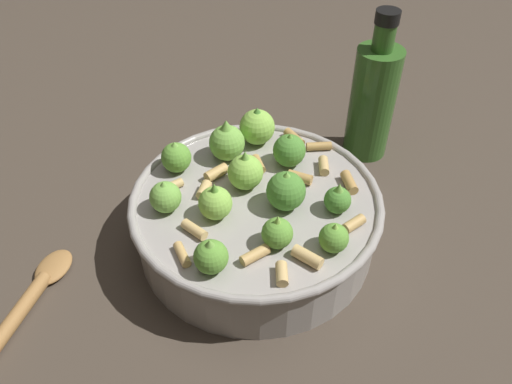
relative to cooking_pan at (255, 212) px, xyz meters
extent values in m
plane|color=#42382D|center=(0.00, 0.00, -0.04)|extent=(2.40, 2.40, 0.00)
cylinder|color=#9E9993|center=(0.00, 0.00, -0.01)|extent=(0.27, 0.27, 0.07)
torus|color=#9E9993|center=(0.00, 0.00, 0.02)|extent=(0.28, 0.28, 0.01)
sphere|color=#8CC64C|center=(0.09, 0.05, 0.05)|extent=(0.04, 0.04, 0.04)
cone|color=#4C8933|center=(0.09, 0.05, 0.07)|extent=(0.02, 0.02, 0.01)
sphere|color=#8CC64C|center=(0.01, 0.02, 0.04)|extent=(0.04, 0.04, 0.04)
cone|color=#75B247|center=(0.01, 0.02, 0.06)|extent=(0.02, 0.02, 0.02)
sphere|color=#75B247|center=(-0.07, 0.07, 0.04)|extent=(0.03, 0.03, 0.03)
cone|color=#75B247|center=(-0.07, 0.07, 0.06)|extent=(0.02, 0.02, 0.01)
sphere|color=#4C8933|center=(0.07, 0.00, 0.04)|extent=(0.04, 0.04, 0.04)
cone|color=#609E38|center=(0.07, 0.00, 0.06)|extent=(0.02, 0.02, 0.01)
sphere|color=#4C8933|center=(0.03, -0.09, 0.04)|extent=(0.03, 0.03, 0.03)
cone|color=#75B247|center=(0.03, -0.09, 0.05)|extent=(0.02, 0.02, 0.01)
sphere|color=#609E38|center=(-0.02, -0.11, 0.04)|extent=(0.03, 0.03, 0.03)
cone|color=#8CC64C|center=(-0.02, -0.11, 0.05)|extent=(0.01, 0.01, 0.01)
sphere|color=#609E38|center=(-0.05, -0.06, 0.04)|extent=(0.03, 0.03, 0.03)
cone|color=#8CC64C|center=(-0.05, -0.06, 0.06)|extent=(0.01, 0.01, 0.01)
sphere|color=#4C8933|center=(0.01, -0.03, 0.04)|extent=(0.04, 0.04, 0.04)
cone|color=#75B247|center=(0.01, -0.03, 0.06)|extent=(0.02, 0.02, 0.01)
sphere|color=#609E38|center=(-0.01, 0.10, 0.04)|extent=(0.04, 0.04, 0.04)
cone|color=#75B247|center=(-0.01, 0.10, 0.06)|extent=(0.02, 0.02, 0.01)
sphere|color=#609E38|center=(-0.11, -0.02, 0.04)|extent=(0.03, 0.03, 0.03)
cone|color=#75B247|center=(-0.11, -0.02, 0.06)|extent=(0.02, 0.02, 0.01)
sphere|color=#8CC64C|center=(-0.05, 0.02, 0.04)|extent=(0.04, 0.04, 0.04)
cone|color=#609E38|center=(-0.05, 0.02, 0.06)|extent=(0.01, 0.01, 0.02)
sphere|color=#75B247|center=(0.04, 0.07, 0.05)|extent=(0.04, 0.04, 0.04)
cone|color=#75B247|center=(0.04, 0.07, 0.07)|extent=(0.02, 0.02, 0.02)
cylinder|color=tan|center=(0.08, -0.04, 0.03)|extent=(0.03, 0.02, 0.01)
cylinder|color=tan|center=(-0.05, -0.09, 0.03)|extent=(0.02, 0.03, 0.01)
cylinder|color=tan|center=(-0.08, -0.05, 0.03)|extent=(0.03, 0.02, 0.01)
cylinder|color=tan|center=(0.07, -0.08, 0.03)|extent=(0.03, 0.03, 0.01)
cylinder|color=tan|center=(0.02, -0.11, 0.03)|extent=(0.03, 0.02, 0.01)
cylinder|color=tan|center=(0.01, 0.06, 0.03)|extent=(0.03, 0.02, 0.01)
cylinder|color=tan|center=(0.05, -0.03, 0.03)|extent=(0.02, 0.03, 0.01)
cylinder|color=tan|center=(0.12, 0.01, 0.03)|extent=(0.02, 0.03, 0.01)
cylinder|color=tan|center=(0.12, -0.02, 0.03)|extent=(0.03, 0.03, 0.01)
cylinder|color=tan|center=(-0.11, 0.01, 0.03)|extent=(0.02, 0.03, 0.01)
cylinder|color=tan|center=(-0.08, -0.08, 0.03)|extent=(0.03, 0.02, 0.01)
cylinder|color=tan|center=(-0.03, 0.05, 0.03)|extent=(0.03, 0.02, 0.01)
cylinder|color=tan|center=(-0.08, 0.02, 0.03)|extent=(0.01, 0.03, 0.01)
cylinder|color=tan|center=(0.05, 0.02, 0.03)|extent=(0.03, 0.03, 0.01)
cylinder|color=tan|center=(-0.04, 0.09, 0.03)|extent=(0.03, 0.02, 0.01)
cylinder|color=#336023|center=(0.23, -0.04, 0.04)|extent=(0.06, 0.06, 0.16)
cylinder|color=#336023|center=(0.23, -0.04, 0.13)|extent=(0.03, 0.03, 0.04)
cylinder|color=black|center=(0.23, -0.04, 0.16)|extent=(0.03, 0.03, 0.02)
ellipsoid|color=#9E703D|center=(-0.16, 0.17, -0.04)|extent=(0.06, 0.05, 0.01)
camera|label=1|loc=(-0.35, -0.22, 0.41)|focal=35.12mm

